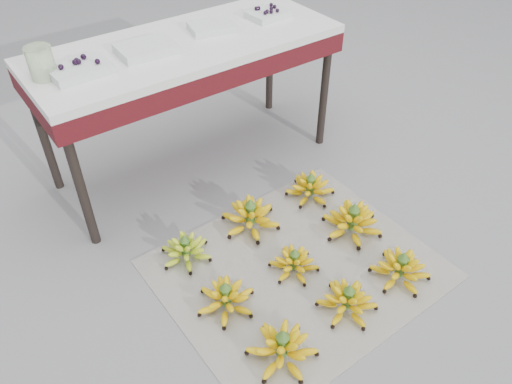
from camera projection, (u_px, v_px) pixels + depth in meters
ground at (312, 256)px, 2.47m from camera, size 60.00×60.00×0.00m
newspaper_mat at (297, 269)px, 2.40m from camera, size 1.26×1.06×0.01m
bunch_front_left at (282, 348)px, 2.00m from camera, size 0.38×0.38×0.18m
bunch_front_center at (347, 301)px, 2.19m from camera, size 0.29×0.29×0.16m
bunch_front_right at (400, 269)px, 2.32m from camera, size 0.30×0.30×0.17m
bunch_mid_left at (226, 298)px, 2.20m from camera, size 0.30×0.30×0.16m
bunch_mid_center at (294, 263)px, 2.36m from camera, size 0.27×0.27×0.14m
bunch_mid_right at (352, 221)px, 2.56m from camera, size 0.34×0.34×0.19m
bunch_back_left at (186, 250)px, 2.42m from camera, size 0.30×0.30×0.15m
bunch_back_center at (250, 217)px, 2.59m from camera, size 0.39×0.39×0.19m
bunch_back_right at (310, 188)px, 2.78m from camera, size 0.32×0.32×0.16m
vendor_table at (187, 57)px, 2.61m from camera, size 1.63×0.65×0.78m
tray_far_left at (80, 69)px, 2.26m from camera, size 0.28×0.21×0.07m
tray_left at (146, 49)px, 2.43m from camera, size 0.28×0.21×0.04m
tray_right at (212, 27)px, 2.65m from camera, size 0.27×0.22×0.04m
tray_far_right at (268, 14)px, 2.79m from camera, size 0.24×0.18×0.06m
glass_jar at (41, 63)px, 2.20m from camera, size 0.12×0.12×0.15m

